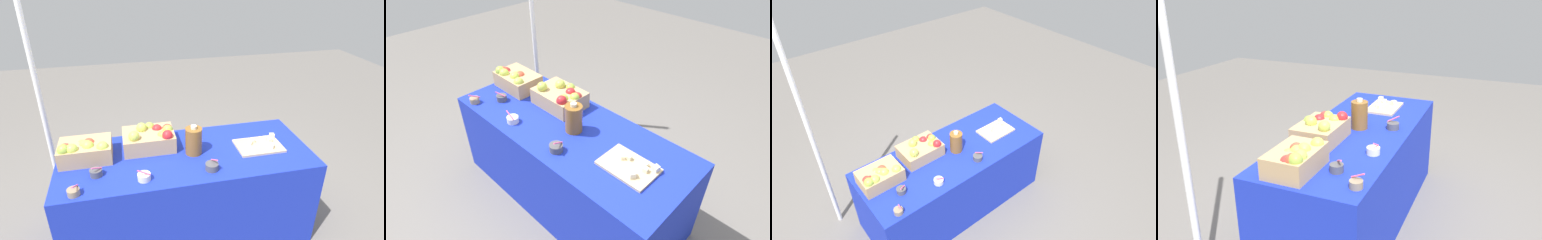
{
  "view_description": "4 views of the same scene",
  "coord_description": "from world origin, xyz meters",
  "views": [
    {
      "loc": [
        -0.41,
        -2.0,
        2.06
      ],
      "look_at": [
        0.05,
        0.03,
        1.0
      ],
      "focal_mm": 29.91,
      "sensor_mm": 36.0,
      "label": 1
    },
    {
      "loc": [
        1.35,
        -1.27,
        2.15
      ],
      "look_at": [
        0.1,
        0.0,
        0.85
      ],
      "focal_mm": 29.59,
      "sensor_mm": 36.0,
      "label": 2
    },
    {
      "loc": [
        -1.45,
        -1.96,
        2.93
      ],
      "look_at": [
        0.18,
        0.03,
        1.04
      ],
      "focal_mm": 30.63,
      "sensor_mm": 36.0,
      "label": 3
    },
    {
      "loc": [
        -2.53,
        -1.0,
        1.82
      ],
      "look_at": [
        -0.15,
        -0.01,
        0.88
      ],
      "focal_mm": 36.94,
      "sensor_mm": 36.0,
      "label": 4
    }
  ],
  "objects": [
    {
      "name": "ground_plane",
      "position": [
        0.0,
        0.0,
        0.0
      ],
      "size": [
        10.0,
        10.0,
        0.0
      ],
      "primitive_type": "plane",
      "color": "slate"
    },
    {
      "name": "table",
      "position": [
        0.0,
        0.0,
        0.37
      ],
      "size": [
        1.9,
        0.76,
        0.74
      ],
      "primitive_type": "cube",
      "color": "#192DB7",
      "rests_on": "ground_plane"
    },
    {
      "name": "apple_crate_left",
      "position": [
        -0.74,
        0.08,
        0.82
      ],
      "size": [
        0.37,
        0.26,
        0.18
      ],
      "color": "tan",
      "rests_on": "table"
    },
    {
      "name": "apple_crate_middle",
      "position": [
        -0.25,
        0.16,
        0.82
      ],
      "size": [
        0.39,
        0.29,
        0.19
      ],
      "color": "tan",
      "rests_on": "table"
    },
    {
      "name": "cutting_board_front",
      "position": [
        0.58,
        -0.03,
        0.75
      ],
      "size": [
        0.35,
        0.25,
        0.06
      ],
      "color": "#D1B284",
      "rests_on": "table"
    },
    {
      "name": "sample_bowl_near",
      "position": [
        -0.34,
        -0.25,
        0.76
      ],
      "size": [
        0.09,
        0.09,
        0.1
      ],
      "color": "silver",
      "rests_on": "table"
    },
    {
      "name": "sample_bowl_mid",
      "position": [
        -0.65,
        -0.13,
        0.77
      ],
      "size": [
        0.09,
        0.08,
        0.09
      ],
      "color": "#4C4C51",
      "rests_on": "table"
    },
    {
      "name": "sample_bowl_far",
      "position": [
        -0.78,
        -0.31,
        0.76
      ],
      "size": [
        0.08,
        0.09,
        0.09
      ],
      "color": "gray",
      "rests_on": "table"
    },
    {
      "name": "sample_bowl_extra",
      "position": [
        0.13,
        -0.24,
        0.77
      ],
      "size": [
        0.09,
        0.1,
        0.1
      ],
      "color": "#4C4C51",
      "rests_on": "table"
    },
    {
      "name": "cider_jug",
      "position": [
        0.06,
        -0.0,
        0.85
      ],
      "size": [
        0.13,
        0.13,
        0.23
      ],
      "color": "brown",
      "rests_on": "table"
    },
    {
      "name": "tent_pole",
      "position": [
        -1.08,
        0.58,
        1.15
      ],
      "size": [
        0.04,
        0.04,
        2.3
      ],
      "primitive_type": "cylinder",
      "color": "white",
      "rests_on": "ground_plane"
    }
  ]
}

